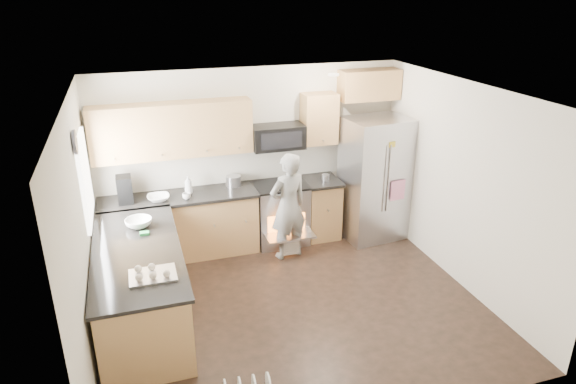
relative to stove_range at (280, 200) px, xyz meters
name	(u,v)px	position (x,y,z in m)	size (l,w,h in m)	color
ground	(293,305)	(-0.35, -1.69, -0.68)	(4.50, 4.50, 0.00)	black
room_shell	(290,177)	(-0.39, -1.68, 1.00)	(4.54, 4.04, 2.62)	silver
back_cabinet_run	(216,188)	(-0.94, 0.05, 0.29)	(4.45, 0.64, 2.50)	olive
peninsula	(141,285)	(-2.10, -1.44, -0.21)	(0.96, 2.36, 1.02)	olive
stove_range	(280,200)	(0.00, 0.00, 0.00)	(0.76, 0.97, 1.79)	#B7B7BC
refrigerator	(375,179)	(1.42, -0.24, 0.26)	(0.99, 0.81, 1.87)	#B7B7BC
person	(288,206)	(-0.03, -0.49, 0.10)	(0.57, 0.37, 1.56)	gray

